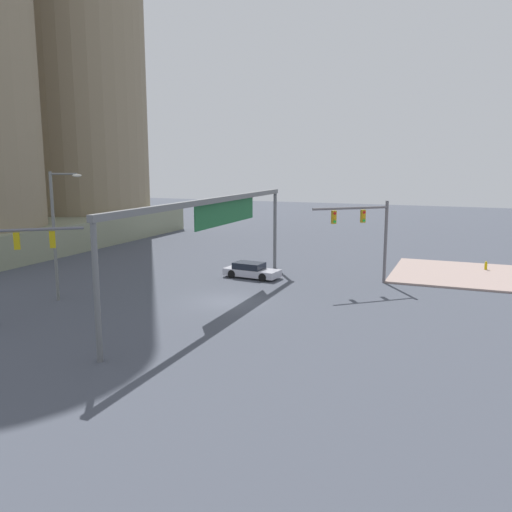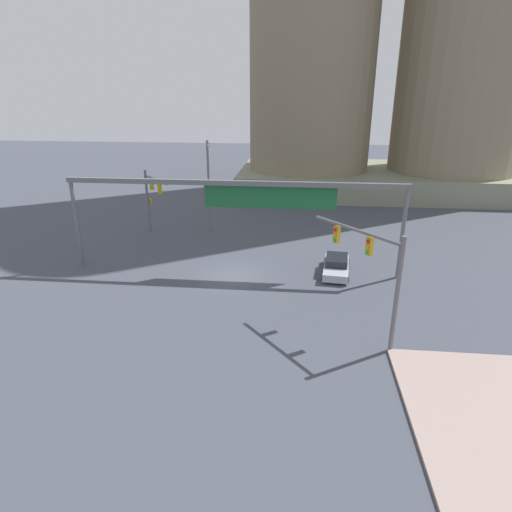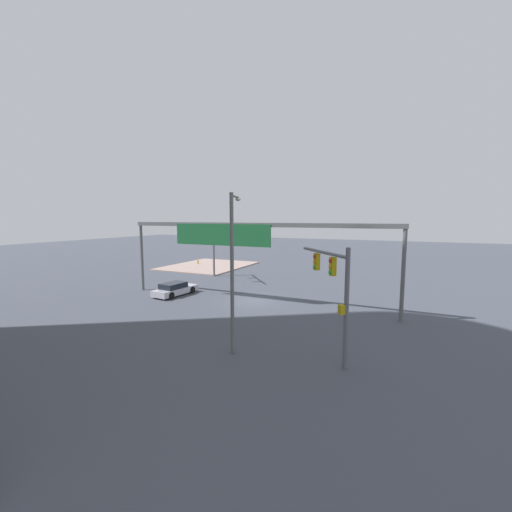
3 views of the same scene
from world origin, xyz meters
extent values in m
plane|color=#434853|center=(0.00, 0.00, 0.00)|extent=(171.59, 171.59, 0.00)
cube|color=#A48B82|center=(14.77, -15.42, 0.07)|extent=(10.66, 13.30, 0.15)
cylinder|color=slate|center=(9.60, -8.70, 3.12)|extent=(0.24, 0.24, 6.25)
cylinder|color=slate|center=(7.65, -6.40, 5.77)|extent=(4.04, 4.73, 0.18)
cube|color=#BF9618|center=(8.31, -7.18, 5.16)|extent=(0.41, 0.41, 0.95)
cylinder|color=red|center=(8.19, -7.28, 5.45)|extent=(0.17, 0.19, 0.20)
cylinder|color=orange|center=(8.19, -7.28, 5.15)|extent=(0.17, 0.19, 0.20)
cylinder|color=green|center=(8.19, -7.28, 4.85)|extent=(0.17, 0.19, 0.20)
cube|color=#BF9618|center=(6.77, -5.36, 5.16)|extent=(0.41, 0.41, 0.95)
cylinder|color=red|center=(6.65, -5.47, 5.45)|extent=(0.17, 0.19, 0.20)
cylinder|color=orange|center=(6.65, -5.47, 5.15)|extent=(0.17, 0.19, 0.20)
cylinder|color=green|center=(6.65, -5.47, 4.85)|extent=(0.17, 0.19, 0.20)
cylinder|color=slate|center=(-7.95, 8.02, 5.37)|extent=(3.33, 3.95, 0.17)
cube|color=#B69D0F|center=(-8.64, 8.85, 4.76)|extent=(0.40, 0.41, 0.95)
cylinder|color=red|center=(-8.52, 8.95, 5.05)|extent=(0.17, 0.19, 0.20)
cylinder|color=orange|center=(-8.52, 8.95, 4.75)|extent=(0.17, 0.19, 0.20)
cylinder|color=green|center=(-8.52, 8.95, 4.45)|extent=(0.17, 0.19, 0.20)
cube|color=#B69D0F|center=(-7.45, 7.42, 4.76)|extent=(0.40, 0.41, 0.95)
cylinder|color=red|center=(-7.33, 7.52, 5.05)|extent=(0.17, 0.19, 0.20)
cylinder|color=orange|center=(-7.33, 7.52, 4.75)|extent=(0.17, 0.19, 0.20)
cylinder|color=green|center=(-7.33, 7.52, 4.45)|extent=(0.17, 0.19, 0.20)
cylinder|color=slate|center=(-3.80, 10.65, 4.25)|extent=(0.20, 0.20, 8.49)
cylinder|color=slate|center=(-3.54, 9.81, 8.34)|extent=(0.64, 1.72, 0.12)
ellipsoid|color=silver|center=(-3.28, 8.97, 8.24)|extent=(0.46, 0.66, 0.20)
cylinder|color=slate|center=(-11.86, 0.97, 3.23)|extent=(0.28, 0.28, 6.46)
cylinder|color=slate|center=(11.86, 0.97, 3.23)|extent=(0.28, 0.28, 6.46)
cube|color=slate|center=(0.00, 0.97, 6.64)|extent=(24.13, 0.35, 0.35)
cube|color=#1B5E32|center=(2.57, 1.19, 5.76)|extent=(9.31, 0.08, 1.85)
cube|color=gray|center=(14.78, 30.59, 1.48)|extent=(35.96, 17.60, 2.95)
cube|color=#B2B1BE|center=(7.52, 1.33, 0.44)|extent=(2.21, 4.59, 0.55)
cube|color=black|center=(7.54, 1.59, 0.96)|extent=(1.78, 2.45, 0.50)
cylinder|color=black|center=(8.20, -0.12, 0.32)|extent=(0.28, 0.66, 0.64)
cylinder|color=black|center=(6.56, 0.04, 0.32)|extent=(0.28, 0.66, 0.64)
cylinder|color=black|center=(8.48, 2.61, 0.32)|extent=(0.28, 0.66, 0.64)
cylinder|color=black|center=(6.84, 2.78, 0.32)|extent=(0.28, 0.66, 0.64)
cylinder|color=#C7A70B|center=(17.15, -16.00, 0.43)|extent=(0.22, 0.22, 0.55)
sphere|color=#C9B105|center=(17.15, -16.00, 0.77)|extent=(0.18, 0.18, 0.18)
cylinder|color=#C9B105|center=(17.31, -16.00, 0.45)|extent=(0.12, 0.10, 0.10)
camera|label=1|loc=(-30.95, -14.44, 9.12)|focal=37.50mm
camera|label=2|loc=(4.64, -28.45, 12.56)|focal=30.25mm
camera|label=3|loc=(-11.99, 25.26, 7.20)|focal=22.80mm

